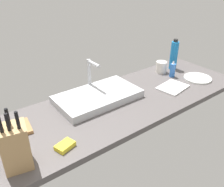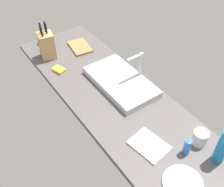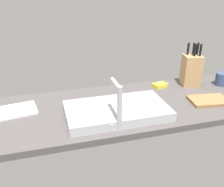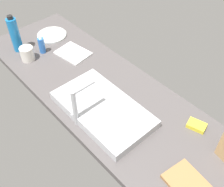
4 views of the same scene
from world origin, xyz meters
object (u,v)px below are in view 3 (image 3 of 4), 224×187
at_px(dish_towel, 17,111).
at_px(ceramic_cup, 221,79).
at_px(dish_sponge, 160,85).
at_px(knife_block, 191,70).
at_px(cutting_board, 209,100).
at_px(faucet, 118,104).
at_px(sink_basin, 117,111).

height_order(dish_towel, ceramic_cup, ceramic_cup).
xyz_separation_m(dish_towel, dish_sponge, (-0.90, -0.11, 0.01)).
distance_m(knife_block, cutting_board, 0.29).
distance_m(faucet, dish_towel, 0.59).
distance_m(faucet, cutting_board, 0.63).
bearing_deg(ceramic_cup, dish_sponge, -10.76).
relative_size(faucet, knife_block, 0.80).
distance_m(sink_basin, dish_towel, 0.55).
relative_size(sink_basin, dish_sponge, 5.93).
xyz_separation_m(faucet, dish_towel, (0.48, -0.31, -0.13)).
distance_m(sink_basin, knife_block, 0.66).
height_order(faucet, knife_block, knife_block).
height_order(faucet, cutting_board, faucet).
distance_m(knife_block, dish_towel, 1.12).
distance_m(faucet, dish_sponge, 0.60).
relative_size(faucet, dish_towel, 1.09).
distance_m(cutting_board, dish_sponge, 0.34).
xyz_separation_m(sink_basin, dish_towel, (0.52, -0.18, -0.02)).
relative_size(knife_block, cutting_board, 1.27).
bearing_deg(faucet, cutting_board, -167.50).
bearing_deg(ceramic_cup, dish_towel, 1.16).
xyz_separation_m(faucet, cutting_board, (-0.60, -0.13, -0.13)).
xyz_separation_m(knife_block, dish_towel, (1.11, 0.09, -0.10)).
bearing_deg(cutting_board, sink_basin, 0.24).
bearing_deg(cutting_board, dish_towel, -9.41).
xyz_separation_m(knife_block, cutting_board, (0.03, 0.27, -0.10)).
bearing_deg(faucet, knife_block, -147.73).
bearing_deg(cutting_board, ceramic_cup, -138.64).
bearing_deg(ceramic_cup, knife_block, -16.74).
relative_size(cutting_board, dish_towel, 1.07).
bearing_deg(dish_towel, cutting_board, 170.59).
xyz_separation_m(ceramic_cup, dish_sponge, (0.41, -0.08, -0.03)).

